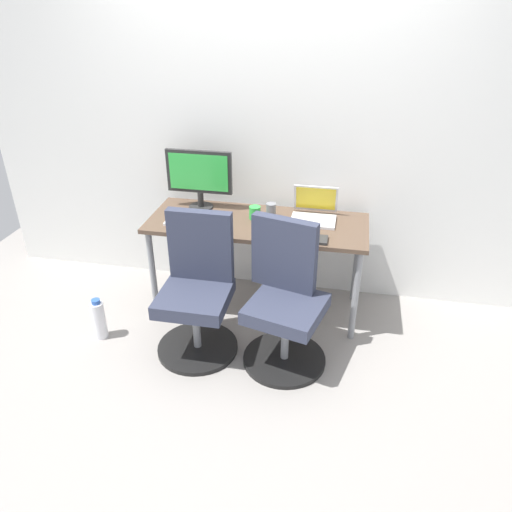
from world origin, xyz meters
TOP-DOWN VIEW (x-y plane):
  - ground_plane at (0.00, 0.00)m, footprint 5.28×5.28m
  - back_wall at (0.00, 0.38)m, footprint 4.40×0.04m
  - desk at (0.00, 0.00)m, footprint 1.53×0.59m
  - office_chair_left at (-0.29, -0.52)m, footprint 0.54×0.54m
  - office_chair_right at (0.28, -0.52)m, footprint 0.54×0.54m
  - water_bottle_on_floor at (-1.00, -0.58)m, footprint 0.09×0.09m
  - desktop_monitor at (-0.46, 0.15)m, footprint 0.48×0.18m
  - open_laptop at (0.38, 0.12)m, footprint 0.31×0.28m
  - keyboard_by_monitor at (-0.45, -0.14)m, footprint 0.34×0.12m
  - keyboard_by_laptop at (0.33, -0.22)m, footprint 0.34×0.12m
  - mouse_by_monitor at (-0.27, -0.01)m, footprint 0.06×0.10m
  - mouse_by_laptop at (-0.20, -0.23)m, footprint 0.06×0.10m
  - coffee_mug at (-0.03, 0.04)m, footprint 0.08×0.08m
  - pen_cup at (0.08, 0.08)m, footprint 0.07×0.07m

SIDE VIEW (x-z plane):
  - ground_plane at x=0.00m, z-range 0.00..0.00m
  - water_bottle_on_floor at x=-1.00m, z-range -0.01..0.30m
  - office_chair_left at x=-0.29m, z-range -0.05..0.89m
  - office_chair_right at x=0.28m, z-range -0.05..0.89m
  - desk at x=0.00m, z-range 0.29..1.00m
  - keyboard_by_monitor at x=-0.45m, z-range 0.72..0.74m
  - keyboard_by_laptop at x=0.33m, z-range 0.72..0.74m
  - mouse_by_monitor at x=-0.27m, z-range 0.72..0.75m
  - mouse_by_laptop at x=-0.20m, z-range 0.72..0.75m
  - coffee_mug at x=-0.03m, z-range 0.72..0.81m
  - pen_cup at x=0.08m, z-range 0.72..0.82m
  - open_laptop at x=0.38m, z-range 0.66..0.88m
  - desktop_monitor at x=-0.46m, z-range 0.75..1.18m
  - back_wall at x=0.00m, z-range 0.00..2.60m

